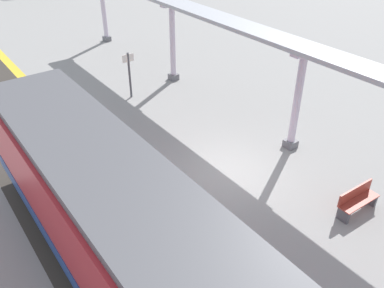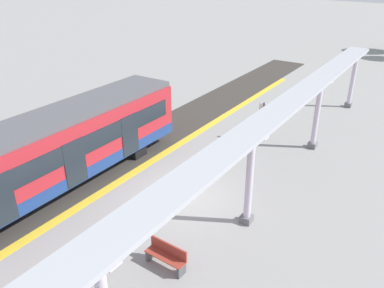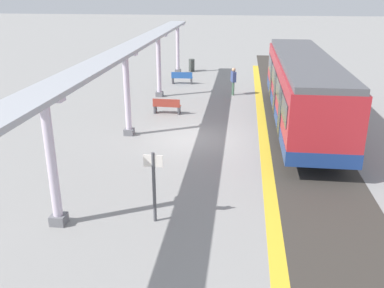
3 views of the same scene
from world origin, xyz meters
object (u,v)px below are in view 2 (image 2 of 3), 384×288
Objects in this scene: train_near_carriage at (54,152)px; canopy_pillar_fifth at (353,79)px; canopy_pillar_fourth at (317,114)px; bench_near_end at (167,255)px; canopy_pillar_third at (249,179)px; platform_info_sign at (263,117)px.

train_near_carriage is 19.88m from canopy_pillar_fifth.
canopy_pillar_fifth is at bearing 90.00° from canopy_pillar_fourth.
canopy_pillar_fourth is 1.00× the size of canopy_pillar_fifth.
canopy_pillar_third is at bearing 72.50° from bench_near_end.
canopy_pillar_third is at bearing -90.00° from canopy_pillar_fifth.
canopy_pillar_fifth is at bearing 86.59° from bench_near_end.
canopy_pillar_third and canopy_pillar_fifth have the same top height.
train_near_carriage is 8.48m from canopy_pillar_third.
canopy_pillar_third and canopy_pillar_fourth have the same top height.
train_near_carriage reaches higher than platform_info_sign.
canopy_pillar_third is 2.55× the size of bench_near_end.
canopy_pillar_fifth is 8.70m from platform_info_sign.
bench_near_end is (-1.16, -11.69, -1.52)m from canopy_pillar_fourth.
canopy_pillar_fourth is (0.00, 8.03, 0.00)m from canopy_pillar_third.
canopy_pillar_fourth is at bearing 84.35° from bench_near_end.
train_near_carriage is 3.53× the size of canopy_pillar_fourth.
canopy_pillar_fifth is (0.00, 15.74, 0.00)m from canopy_pillar_third.
canopy_pillar_fifth is 19.50m from bench_near_end.
bench_near_end is (-1.16, -19.41, -1.52)m from canopy_pillar_fifth.
canopy_pillar_third is at bearing -90.00° from canopy_pillar_fourth.
platform_info_sign is (5.34, 9.92, -0.50)m from train_near_carriage.
platform_info_sign is (-2.79, -0.51, -0.63)m from canopy_pillar_fourth.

